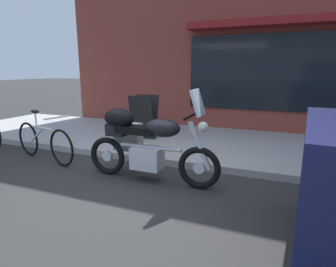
{
  "coord_description": "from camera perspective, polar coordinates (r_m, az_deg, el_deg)",
  "views": [
    {
      "loc": [
        1.96,
        -3.19,
        1.62
      ],
      "look_at": [
        0.43,
        0.55,
        0.7
      ],
      "focal_mm": 30.02,
      "sensor_mm": 36.0,
      "label": 1
    }
  ],
  "objects": [
    {
      "name": "sandwich_board_sign",
      "position": [
        6.24,
        -4.91,
        3.39
      ],
      "size": [
        0.55,
        0.42,
        0.96
      ],
      "color": "black",
      "rests_on": "sidewalk_curb"
    },
    {
      "name": "ground_plane",
      "position": [
        4.08,
        -8.72,
        -10.73
      ],
      "size": [
        80.0,
        80.0,
        0.0
      ],
      "primitive_type": "plane",
      "color": "#2B2B2B"
    },
    {
      "name": "touring_motorcycle",
      "position": [
        4.16,
        -5.15,
        -1.51
      ],
      "size": [
        2.09,
        0.66,
        1.38
      ],
      "color": "black",
      "rests_on": "ground_plane"
    },
    {
      "name": "parked_bicycle",
      "position": [
        5.55,
        -23.94,
        -1.43
      ],
      "size": [
        1.68,
        0.58,
        0.91
      ],
      "color": "black",
      "rests_on": "ground_plane"
    }
  ]
}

